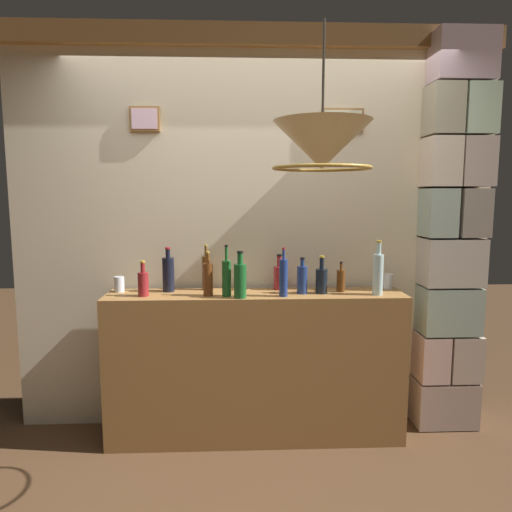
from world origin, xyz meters
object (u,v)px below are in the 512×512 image
(liquor_bottle_brandy, at_px, (302,279))
(glass_tumbler_highball, at_px, (388,281))
(liquor_bottle_gin, at_px, (143,283))
(liquor_bottle_whiskey, at_px, (206,272))
(liquor_bottle_vodka, at_px, (341,280))
(glass_tumbler_rocks, at_px, (240,283))
(glass_tumbler_shot, at_px, (119,284))
(liquor_bottle_amaro, at_px, (279,276))
(liquor_bottle_scotch, at_px, (227,277))
(liquor_bottle_port, at_px, (240,279))
(liquor_bottle_vermouth, at_px, (378,273))
(liquor_bottle_tequila, at_px, (208,279))
(pendant_lamp, at_px, (322,147))
(liquor_bottle_rye, at_px, (168,274))
(liquor_bottle_mezcal, at_px, (321,280))
(liquor_bottle_sherry, at_px, (283,277))

(liquor_bottle_brandy, height_order, glass_tumbler_highball, liquor_bottle_brandy)
(liquor_bottle_gin, bearing_deg, liquor_bottle_whiskey, 25.64)
(liquor_bottle_vodka, relative_size, glass_tumbler_rocks, 2.17)
(liquor_bottle_whiskey, relative_size, glass_tumbler_shot, 3.05)
(liquor_bottle_amaro, relative_size, liquor_bottle_gin, 1.06)
(liquor_bottle_scotch, bearing_deg, liquor_bottle_vodka, 8.48)
(liquor_bottle_brandy, xyz_separation_m, liquor_bottle_port, (-0.40, -0.11, 0.02))
(liquor_bottle_vermouth, distance_m, liquor_bottle_whiskey, 1.12)
(liquor_bottle_tequila, bearing_deg, liquor_bottle_amaro, 21.12)
(liquor_bottle_vermouth, bearing_deg, liquor_bottle_tequila, 179.16)
(liquor_bottle_gin, height_order, pendant_lamp, pendant_lamp)
(glass_tumbler_rocks, bearing_deg, pendant_lamp, -66.93)
(liquor_bottle_brandy, height_order, liquor_bottle_whiskey, liquor_bottle_whiskey)
(liquor_bottle_tequila, distance_m, glass_tumbler_highball, 1.22)
(liquor_bottle_amaro, bearing_deg, pendant_lamp, -82.79)
(liquor_bottle_rye, distance_m, pendant_lamp, 1.41)
(liquor_bottle_rye, distance_m, glass_tumbler_highball, 1.48)
(liquor_bottle_gin, bearing_deg, liquor_bottle_vodka, 3.92)
(liquor_bottle_port, distance_m, glass_tumbler_shot, 0.82)
(liquor_bottle_whiskey, bearing_deg, pendant_lamp, -56.19)
(liquor_bottle_gin, bearing_deg, liquor_bottle_vermouth, -0.86)
(liquor_bottle_amaro, distance_m, liquor_bottle_whiskey, 0.49)
(liquor_bottle_port, relative_size, liquor_bottle_amaro, 1.23)
(liquor_bottle_scotch, distance_m, liquor_bottle_vermouth, 0.96)
(glass_tumbler_shot, xyz_separation_m, pendant_lamp, (1.17, -0.86, 0.81))
(glass_tumbler_rocks, xyz_separation_m, glass_tumbler_highball, (1.00, 0.01, 0.00))
(pendant_lamp, bearing_deg, liquor_bottle_port, 120.53)
(liquor_bottle_vodka, relative_size, liquor_bottle_gin, 0.89)
(liquor_bottle_brandy, height_order, glass_tumbler_shot, liquor_bottle_brandy)
(liquor_bottle_whiskey, bearing_deg, liquor_bottle_tequila, -82.72)
(liquor_bottle_scotch, bearing_deg, liquor_bottle_gin, 177.34)
(glass_tumbler_highball, bearing_deg, liquor_bottle_tequila, -171.49)
(liquor_bottle_scotch, distance_m, glass_tumbler_highball, 1.11)
(liquor_bottle_whiskey, bearing_deg, glass_tumbler_highball, -0.45)
(liquor_bottle_tequila, relative_size, glass_tumbler_shot, 2.81)
(pendant_lamp, bearing_deg, liquor_bottle_whiskey, 123.81)
(glass_tumbler_shot, bearing_deg, liquor_bottle_tequila, -13.81)
(liquor_bottle_tequila, bearing_deg, liquor_bottle_scotch, -8.77)
(glass_tumbler_rocks, bearing_deg, liquor_bottle_mezcal, -14.06)
(liquor_bottle_brandy, xyz_separation_m, glass_tumbler_highball, (0.60, 0.14, -0.05))
(liquor_bottle_sherry, relative_size, liquor_bottle_gin, 1.38)
(liquor_bottle_sherry, relative_size, pendant_lamp, 0.46)
(glass_tumbler_highball, bearing_deg, liquor_bottle_vodka, -165.70)
(liquor_bottle_tequila, xyz_separation_m, glass_tumbler_shot, (-0.59, 0.15, -0.06))
(liquor_bottle_port, xyz_separation_m, liquor_bottle_tequila, (-0.20, 0.07, -0.01))
(liquor_bottle_scotch, height_order, glass_tumbler_highball, liquor_bottle_scotch)
(liquor_bottle_gin, distance_m, pendant_lamp, 1.44)
(liquor_bottle_gin, bearing_deg, liquor_bottle_mezcal, 1.83)
(liquor_bottle_mezcal, distance_m, liquor_bottle_vermouth, 0.36)
(glass_tumbler_shot, bearing_deg, liquor_bottle_vermouth, -5.52)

